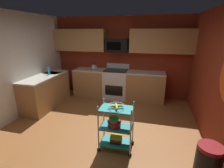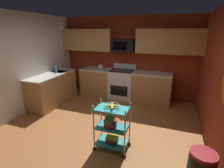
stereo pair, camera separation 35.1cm
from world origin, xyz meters
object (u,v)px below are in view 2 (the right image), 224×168
Objects in this scene: rolling_cart at (112,127)px; kettle at (101,67)px; mixing_bowl_large at (110,123)px; book_stack at (112,139)px; dish_soap_bottle at (56,70)px; oven_range at (122,84)px; mixing_bowl_small at (110,120)px; fruit_bowl at (112,106)px; microwave at (123,46)px.

rolling_cart is 3.47× the size of kettle.
rolling_cart reaches higher than mixing_bowl_large.
mixing_bowl_large is at bearing 180.00° from book_stack.
book_stack is 1.17× the size of dish_soap_bottle.
oven_range is 2.10m from dish_soap_bottle.
kettle reaches higher than book_stack.
mixing_bowl_small is at bearing -135.48° from rolling_cart.
fruit_bowl reaches higher than mixing_bowl_small.
oven_range is 6.04× the size of mixing_bowl_small.
oven_range is at bearing 102.61° from book_stack.
mixing_bowl_small is at bearing -34.27° from dish_soap_bottle.
book_stack is (0.04, 0.00, -0.33)m from mixing_bowl_large.
microwave reaches higher than kettle.
dish_soap_bottle is at bearing -151.96° from oven_range.
microwave is 3.50× the size of dish_soap_bottle.
kettle is at bearing 117.55° from book_stack.
kettle reaches higher than mixing_bowl_large.
rolling_cart is 2.87m from dish_soap_bottle.
microwave is at bearing 90.26° from oven_range.
microwave is 3.85× the size of mixing_bowl_small.
rolling_cart is 2.87m from kettle.
microwave is 2.90m from mixing_bowl_small.
rolling_cart is 5.03× the size of mixing_bowl_small.
fruit_bowl is 0.68m from book_stack.
fruit_bowl is at bearing -33.32° from dish_soap_bottle.
dish_soap_bottle reaches higher than mixing_bowl_small.
dish_soap_bottle reaches higher than oven_range.
microwave is at bearing 101.38° from mixing_bowl_large.
fruit_bowl is (0.56, -2.50, 0.40)m from oven_range.
rolling_cart is at bearing -62.45° from kettle.
fruit_bowl is (0.56, -2.61, -0.82)m from microwave.
fruit_bowl is at bearing 180.00° from book_stack.
rolling_cart reaches higher than book_stack.
kettle is (-1.30, 2.50, 0.54)m from rolling_cart.
fruit_bowl is at bearing -62.45° from kettle.
book_stack is at bearing 44.52° from mixing_bowl_small.
mixing_bowl_large is 1.26× the size of dish_soap_bottle.
oven_range is 2.60m from fruit_bowl.
oven_range is 4.37× the size of mixing_bowl_large.
oven_range is 1.23m from microwave.
rolling_cart is (0.56, -2.61, -1.25)m from microwave.
dish_soap_bottle is at bearing -137.82° from kettle.
kettle is at bearing 117.55° from fruit_bowl.
dish_soap_bottle is at bearing -149.41° from microwave.
dish_soap_bottle reaches higher than fruit_bowl.
dish_soap_bottle is (-2.35, 1.55, 0.57)m from rolling_cart.
dish_soap_bottle is at bearing 146.28° from mixing_bowl_large.
microwave is 2.65× the size of kettle.
rolling_cart is 0.42m from fruit_bowl.
dish_soap_bottle is (-1.05, -0.95, 0.02)m from kettle.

